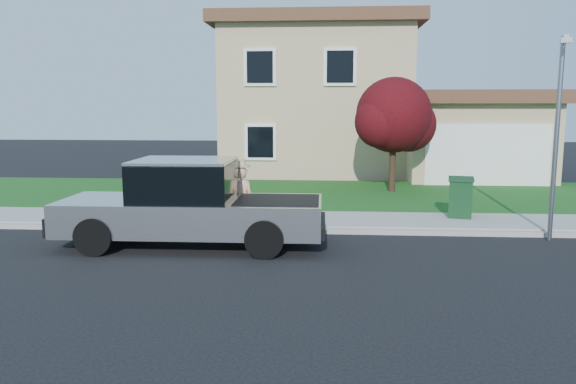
{
  "coord_description": "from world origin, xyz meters",
  "views": [
    {
      "loc": [
        0.55,
        -10.39,
        3.03
      ],
      "look_at": [
        -0.3,
        1.59,
        1.2
      ],
      "focal_mm": 35.0,
      "sensor_mm": 36.0,
      "label": 1
    }
  ],
  "objects_px": {
    "pickup_truck": "(191,206)",
    "street_lamp": "(557,127)",
    "woman": "(242,199)",
    "trash_bin": "(460,197)",
    "ornamental_tree": "(395,119)"
  },
  "relations": [
    {
      "from": "pickup_truck",
      "to": "street_lamp",
      "type": "bearing_deg",
      "value": 7.05
    },
    {
      "from": "woman",
      "to": "trash_bin",
      "type": "distance_m",
      "value": 5.81
    },
    {
      "from": "street_lamp",
      "to": "ornamental_tree",
      "type": "bearing_deg",
      "value": 127.42
    },
    {
      "from": "ornamental_tree",
      "to": "street_lamp",
      "type": "distance_m",
      "value": 7.32
    },
    {
      "from": "pickup_truck",
      "to": "ornamental_tree",
      "type": "relative_size",
      "value": 1.48
    },
    {
      "from": "ornamental_tree",
      "to": "trash_bin",
      "type": "relative_size",
      "value": 3.77
    },
    {
      "from": "pickup_truck",
      "to": "woman",
      "type": "bearing_deg",
      "value": 53.67
    },
    {
      "from": "woman",
      "to": "ornamental_tree",
      "type": "bearing_deg",
      "value": -108.42
    },
    {
      "from": "street_lamp",
      "to": "trash_bin",
      "type": "bearing_deg",
      "value": 144.44
    },
    {
      "from": "pickup_truck",
      "to": "trash_bin",
      "type": "height_order",
      "value": "pickup_truck"
    },
    {
      "from": "pickup_truck",
      "to": "woman",
      "type": "relative_size",
      "value": 3.25
    },
    {
      "from": "woman",
      "to": "ornamental_tree",
      "type": "xyz_separation_m",
      "value": [
        4.34,
        6.55,
        1.77
      ]
    },
    {
      "from": "pickup_truck",
      "to": "trash_bin",
      "type": "bearing_deg",
      "value": 24.38
    },
    {
      "from": "woman",
      "to": "ornamental_tree",
      "type": "distance_m",
      "value": 8.06
    },
    {
      "from": "pickup_truck",
      "to": "woman",
      "type": "distance_m",
      "value": 1.59
    }
  ]
}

